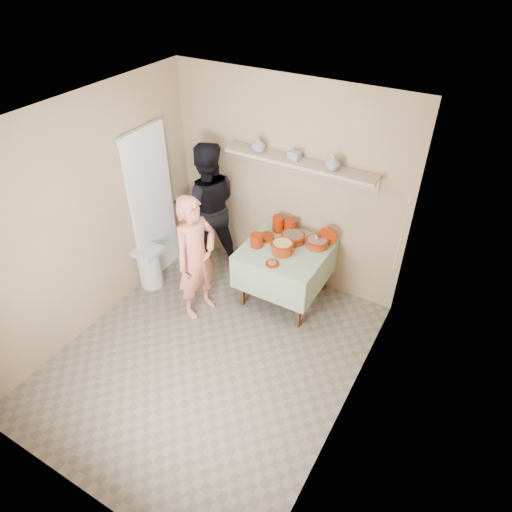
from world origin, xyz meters
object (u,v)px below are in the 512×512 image
Objects in this scene: person_cook at (196,258)px; trash_bin at (150,267)px; person_helper at (207,207)px; serving_table at (285,256)px; cazuela_rice at (282,247)px.

person_cook is 0.98m from trash_bin.
person_helper reaches higher than serving_table.
cazuela_rice is at bearing 18.13° from trash_bin.
cazuela_rice reaches higher than trash_bin.
person_cook is 2.79× the size of trash_bin.
person_cook is 0.99m from cazuela_rice.
trash_bin is at bearing -158.53° from serving_table.
person_helper reaches higher than trash_bin.
trash_bin is (-0.38, -0.81, -0.59)m from person_helper.
person_helper is 3.13× the size of trash_bin.
serving_table is at bearing 92.15° from cazuela_rice.
person_helper is (-0.46, 0.88, 0.09)m from person_cook.
person_cook reaches higher than trash_bin.
serving_table is 0.23m from cazuela_rice.
serving_table is at bearing 132.05° from person_helper.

